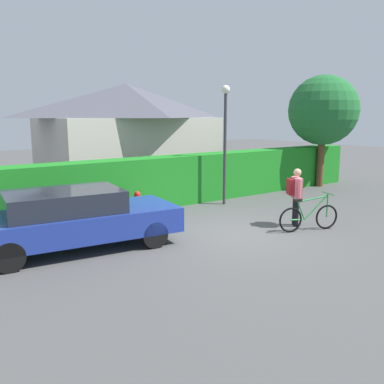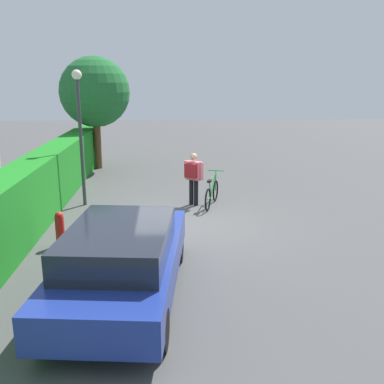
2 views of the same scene
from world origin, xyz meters
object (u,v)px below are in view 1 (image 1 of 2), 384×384
(parked_car_near, at_px, (74,218))
(street_lamp, at_px, (225,128))
(person_rider, at_px, (295,192))
(bicycle, at_px, (309,217))
(fire_hydrant, at_px, (137,205))
(tree_kerbside, at_px, (323,111))

(parked_car_near, distance_m, street_lamp, 6.33)
(person_rider, distance_m, street_lamp, 3.64)
(bicycle, relative_size, fire_hydrant, 2.05)
(parked_car_near, bearing_deg, bicycle, -20.99)
(parked_car_near, xyz_separation_m, fire_hydrant, (2.49, 1.64, -0.31))
(street_lamp, relative_size, fire_hydrant, 4.84)
(person_rider, distance_m, tree_kerbside, 7.22)
(parked_car_near, relative_size, person_rider, 2.96)
(bicycle, xyz_separation_m, street_lamp, (0.32, 3.80, 2.19))
(bicycle, height_order, tree_kerbside, tree_kerbside)
(street_lamp, bearing_deg, person_rider, -94.36)
(person_rider, bearing_deg, fire_hydrant, 133.96)
(street_lamp, distance_m, fire_hydrant, 3.96)
(street_lamp, height_order, fire_hydrant, street_lamp)
(tree_kerbside, bearing_deg, bicycle, -144.63)
(bicycle, bearing_deg, parked_car_near, 159.01)
(street_lamp, bearing_deg, tree_kerbside, 4.04)
(tree_kerbside, xyz_separation_m, fire_hydrant, (-8.92, -0.44, -2.73))
(parked_car_near, xyz_separation_m, tree_kerbside, (11.40, 2.09, 2.42))
(bicycle, distance_m, person_rider, 0.80)
(parked_car_near, relative_size, bicycle, 2.80)
(person_rider, distance_m, fire_hydrant, 4.47)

